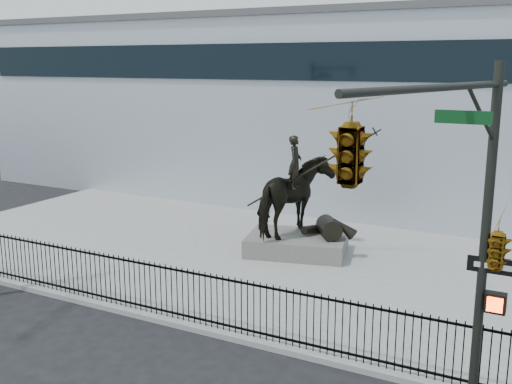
% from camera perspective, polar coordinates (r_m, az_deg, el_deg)
% --- Properties ---
extents(ground, '(120.00, 120.00, 0.00)m').
position_cam_1_polar(ground, '(15.50, -7.87, -14.60)').
color(ground, black).
rests_on(ground, ground).
extents(plaza, '(30.00, 12.00, 0.15)m').
position_cam_1_polar(plaza, '(21.07, 3.34, -6.87)').
color(plaza, gray).
rests_on(plaza, ground).
extents(building, '(44.00, 14.00, 9.00)m').
position_cam_1_polar(building, '(32.30, 13.17, 7.54)').
color(building, silver).
rests_on(building, ground).
extents(picket_fence, '(22.10, 0.10, 1.50)m').
position_cam_1_polar(picket_fence, '(16.06, -5.33, -10.00)').
color(picket_fence, black).
rests_on(picket_fence, plaza).
extents(statue_plinth, '(4.01, 3.21, 0.66)m').
position_cam_1_polar(statue_plinth, '(21.96, 3.91, -4.96)').
color(statue_plinth, '#504E49').
rests_on(statue_plinth, plaza).
extents(equestrian_statue, '(4.40, 3.29, 3.83)m').
position_cam_1_polar(equestrian_statue, '(21.51, 4.16, -0.61)').
color(equestrian_statue, black).
rests_on(equestrian_statue, statue_plinth).
extents(traffic_signal_right, '(2.17, 6.86, 7.00)m').
position_cam_1_polar(traffic_signal_right, '(9.54, 16.60, -1.09)').
color(traffic_signal_right, black).
rests_on(traffic_signal_right, ground).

